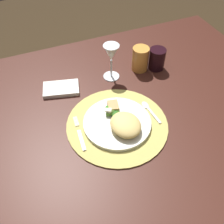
{
  "coord_description": "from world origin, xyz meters",
  "views": [
    {
      "loc": [
        -0.3,
        -0.6,
        1.49
      ],
      "look_at": [
        -0.05,
        0.01,
        0.77
      ],
      "focal_mm": 41.42,
      "sensor_mm": 36.0,
      "label": 1
    }
  ],
  "objects_px": {
    "napkin": "(61,89)",
    "wine_glass": "(111,55)",
    "dinner_plate": "(117,123)",
    "fork": "(80,135)",
    "spoon": "(148,108)",
    "dining_table": "(123,133)",
    "dark_tumbler": "(157,59)",
    "amber_tumbler": "(140,59)"
  },
  "relations": [
    {
      "from": "dinner_plate",
      "to": "wine_glass",
      "type": "distance_m",
      "value": 0.3
    },
    {
      "from": "dining_table",
      "to": "dinner_plate",
      "type": "xyz_separation_m",
      "value": [
        -0.05,
        -0.04,
        0.14
      ]
    },
    {
      "from": "fork",
      "to": "amber_tumbler",
      "type": "height_order",
      "value": "amber_tumbler"
    },
    {
      "from": "dinner_plate",
      "to": "spoon",
      "type": "distance_m",
      "value": 0.14
    },
    {
      "from": "dining_table",
      "to": "amber_tumbler",
      "type": "distance_m",
      "value": 0.34
    },
    {
      "from": "spoon",
      "to": "fork",
      "type": "bearing_deg",
      "value": -175.93
    },
    {
      "from": "spoon",
      "to": "napkin",
      "type": "relative_size",
      "value": 0.86
    },
    {
      "from": "dinner_plate",
      "to": "wine_glass",
      "type": "xyz_separation_m",
      "value": [
        0.08,
        0.26,
        0.1
      ]
    },
    {
      "from": "amber_tumbler",
      "to": "dinner_plate",
      "type": "bearing_deg",
      "value": -130.06
    },
    {
      "from": "dining_table",
      "to": "dark_tumbler",
      "type": "bearing_deg",
      "value": 39.15
    },
    {
      "from": "napkin",
      "to": "dark_tumbler",
      "type": "height_order",
      "value": "dark_tumbler"
    },
    {
      "from": "napkin",
      "to": "fork",
      "type": "bearing_deg",
      "value": -90.14
    },
    {
      "from": "spoon",
      "to": "wine_glass",
      "type": "height_order",
      "value": "wine_glass"
    },
    {
      "from": "dinner_plate",
      "to": "fork",
      "type": "distance_m",
      "value": 0.14
    },
    {
      "from": "fork",
      "to": "wine_glass",
      "type": "relative_size",
      "value": 0.99
    },
    {
      "from": "spoon",
      "to": "napkin",
      "type": "bearing_deg",
      "value": 139.78
    },
    {
      "from": "wine_glass",
      "to": "amber_tumbler",
      "type": "relative_size",
      "value": 1.47
    },
    {
      "from": "spoon",
      "to": "dark_tumbler",
      "type": "height_order",
      "value": "dark_tumbler"
    },
    {
      "from": "spoon",
      "to": "wine_glass",
      "type": "relative_size",
      "value": 0.79
    },
    {
      "from": "napkin",
      "to": "amber_tumbler",
      "type": "height_order",
      "value": "amber_tumbler"
    },
    {
      "from": "fork",
      "to": "wine_glass",
      "type": "height_order",
      "value": "wine_glass"
    },
    {
      "from": "dinner_plate",
      "to": "spoon",
      "type": "relative_size",
      "value": 1.98
    },
    {
      "from": "dining_table",
      "to": "dinner_plate",
      "type": "height_order",
      "value": "dinner_plate"
    },
    {
      "from": "dinner_plate",
      "to": "napkin",
      "type": "distance_m",
      "value": 0.3
    },
    {
      "from": "dining_table",
      "to": "wine_glass",
      "type": "xyz_separation_m",
      "value": [
        0.04,
        0.22,
        0.24
      ]
    },
    {
      "from": "napkin",
      "to": "wine_glass",
      "type": "relative_size",
      "value": 0.92
    },
    {
      "from": "dark_tumbler",
      "to": "fork",
      "type": "bearing_deg",
      "value": -151.14
    },
    {
      "from": "fork",
      "to": "napkin",
      "type": "relative_size",
      "value": 1.08
    },
    {
      "from": "fork",
      "to": "wine_glass",
      "type": "xyz_separation_m",
      "value": [
        0.23,
        0.26,
        0.11
      ]
    },
    {
      "from": "dark_tumbler",
      "to": "spoon",
      "type": "bearing_deg",
      "value": -125.12
    },
    {
      "from": "dining_table",
      "to": "dark_tumbler",
      "type": "relative_size",
      "value": 14.84
    },
    {
      "from": "spoon",
      "to": "dinner_plate",
      "type": "bearing_deg",
      "value": -170.58
    },
    {
      "from": "fork",
      "to": "spoon",
      "type": "height_order",
      "value": "spoon"
    },
    {
      "from": "amber_tumbler",
      "to": "napkin",
      "type": "bearing_deg",
      "value": -179.34
    },
    {
      "from": "dining_table",
      "to": "dark_tumbler",
      "type": "distance_m",
      "value": 0.36
    },
    {
      "from": "wine_glass",
      "to": "amber_tumbler",
      "type": "xyz_separation_m",
      "value": [
        0.14,
        0.0,
        -0.06
      ]
    },
    {
      "from": "dining_table",
      "to": "wine_glass",
      "type": "relative_size",
      "value": 8.98
    },
    {
      "from": "fork",
      "to": "dark_tumbler",
      "type": "height_order",
      "value": "dark_tumbler"
    },
    {
      "from": "dining_table",
      "to": "dark_tumbler",
      "type": "xyz_separation_m",
      "value": [
        0.25,
        0.2,
        0.17
      ]
    },
    {
      "from": "wine_glass",
      "to": "dining_table",
      "type": "bearing_deg",
      "value": -99.18
    },
    {
      "from": "fork",
      "to": "spoon",
      "type": "relative_size",
      "value": 1.26
    },
    {
      "from": "dinner_plate",
      "to": "dark_tumbler",
      "type": "relative_size",
      "value": 2.57
    }
  ]
}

